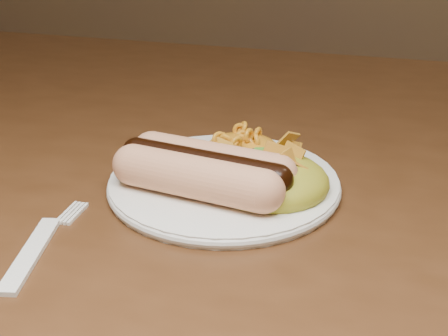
# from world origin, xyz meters

# --- Properties ---
(table) EXTENTS (1.60, 0.90, 0.75)m
(table) POSITION_xyz_m (0.00, 0.00, 0.66)
(table) COLOR #462813
(table) RESTS_ON floor
(plate) EXTENTS (0.21, 0.21, 0.01)m
(plate) POSITION_xyz_m (-0.03, -0.05, 0.76)
(plate) COLOR white
(plate) RESTS_ON table
(hotdog) EXTENTS (0.14, 0.09, 0.04)m
(hotdog) POSITION_xyz_m (-0.04, -0.07, 0.78)
(hotdog) COLOR #F59E69
(hotdog) RESTS_ON plate
(mac_and_cheese) EXTENTS (0.08, 0.07, 0.03)m
(mac_and_cheese) POSITION_xyz_m (-0.03, 0.01, 0.77)
(mac_and_cheese) COLOR orange
(mac_and_cheese) RESTS_ON plate
(sour_cream) EXTENTS (0.05, 0.05, 0.03)m
(sour_cream) POSITION_xyz_m (-0.09, -0.03, 0.77)
(sour_cream) COLOR silver
(sour_cream) RESTS_ON plate
(taco_salad) EXTENTS (0.11, 0.10, 0.05)m
(taco_salad) POSITION_xyz_m (0.01, -0.05, 0.78)
(taco_salad) COLOR orange
(taco_salad) RESTS_ON plate
(fork) EXTENTS (0.04, 0.13, 0.00)m
(fork) POSITION_xyz_m (-0.14, -0.19, 0.75)
(fork) COLOR silver
(fork) RESTS_ON table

